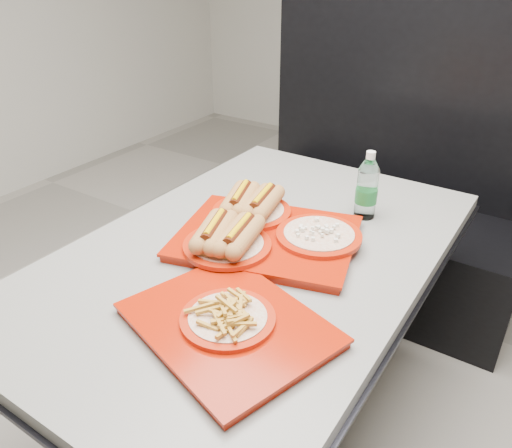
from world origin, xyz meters
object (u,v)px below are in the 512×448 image
Objects in this scene: booth_bench at (382,210)px; water_bottle at (367,189)px; tray_near at (260,229)px; tray_far at (228,320)px; diner_table at (254,295)px.

booth_bench is 6.31× the size of water_bottle.
tray_far is at bearing -67.34° from tray_near.
tray_near is at bearing 112.66° from tray_far.
booth_bench is at bearing 103.69° from water_bottle.
tray_near is at bearing 100.75° from diner_table.
tray_near is (-0.01, 0.04, 0.20)m from diner_table.
diner_table is at bearing -79.25° from tray_near.
tray_near is 0.36m from water_bottle.
water_bottle reaches higher than tray_far.
water_bottle is at bearing 86.61° from tray_far.
booth_bench is (0.00, 1.09, -0.18)m from diner_table.
water_bottle is (0.19, 0.31, 0.05)m from tray_near.
tray_near is 2.70× the size of water_bottle.
tray_near is (-0.01, -1.05, 0.39)m from booth_bench.
diner_table is 6.64× the size of water_bottle.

